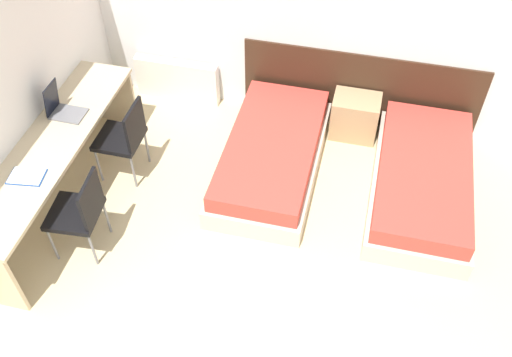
{
  "coord_description": "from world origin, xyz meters",
  "views": [
    {
      "loc": [
        0.83,
        -1.37,
        4.29
      ],
      "look_at": [
        0.0,
        2.03,
        0.55
      ],
      "focal_mm": 40.0,
      "sensor_mm": 36.0,
      "label": 1
    }
  ],
  "objects_px": {
    "chair_near_notebook": "(80,210)",
    "laptop": "(62,108)",
    "nightstand": "(355,116)",
    "chair_near_laptop": "(124,136)",
    "bed_near_door": "(422,181)",
    "bed_near_window": "(271,155)"
  },
  "relations": [
    {
      "from": "bed_near_window",
      "to": "laptop",
      "type": "bearing_deg",
      "value": -166.49
    },
    {
      "from": "bed_near_window",
      "to": "chair_near_laptop",
      "type": "distance_m",
      "value": 1.48
    },
    {
      "from": "bed_near_door",
      "to": "chair_near_laptop",
      "type": "height_order",
      "value": "chair_near_laptop"
    },
    {
      "from": "chair_near_notebook",
      "to": "laptop",
      "type": "distance_m",
      "value": 1.09
    },
    {
      "from": "bed_near_door",
      "to": "chair_near_notebook",
      "type": "xyz_separation_m",
      "value": [
        -2.92,
        -1.37,
        0.31
      ]
    },
    {
      "from": "bed_near_window",
      "to": "bed_near_door",
      "type": "distance_m",
      "value": 1.51
    },
    {
      "from": "chair_near_notebook",
      "to": "laptop",
      "type": "height_order",
      "value": "laptop"
    },
    {
      "from": "bed_near_window",
      "to": "laptop",
      "type": "relative_size",
      "value": 5.69
    },
    {
      "from": "bed_near_door",
      "to": "laptop",
      "type": "relative_size",
      "value": 5.69
    },
    {
      "from": "chair_near_notebook",
      "to": "laptop",
      "type": "xyz_separation_m",
      "value": [
        -0.54,
        0.9,
        0.3
      ]
    },
    {
      "from": "nightstand",
      "to": "laptop",
      "type": "distance_m",
      "value": 3.01
    },
    {
      "from": "chair_near_notebook",
      "to": "nightstand",
      "type": "bearing_deg",
      "value": 39.67
    },
    {
      "from": "chair_near_laptop",
      "to": "nightstand",
      "type": "bearing_deg",
      "value": 27.63
    },
    {
      "from": "chair_near_laptop",
      "to": "chair_near_notebook",
      "type": "bearing_deg",
      "value": -90.3
    },
    {
      "from": "bed_near_door",
      "to": "laptop",
      "type": "xyz_separation_m",
      "value": [
        -3.45,
        -0.47,
        0.61
      ]
    },
    {
      "from": "bed_near_window",
      "to": "laptop",
      "type": "height_order",
      "value": "laptop"
    },
    {
      "from": "chair_near_laptop",
      "to": "laptop",
      "type": "xyz_separation_m",
      "value": [
        -0.54,
        -0.08,
        0.3
      ]
    },
    {
      "from": "nightstand",
      "to": "laptop",
      "type": "xyz_separation_m",
      "value": [
        -2.69,
        -1.23,
        0.57
      ]
    },
    {
      "from": "bed_near_window",
      "to": "laptop",
      "type": "distance_m",
      "value": 2.08
    },
    {
      "from": "nightstand",
      "to": "chair_near_laptop",
      "type": "height_order",
      "value": "chair_near_laptop"
    },
    {
      "from": "bed_near_door",
      "to": "nightstand",
      "type": "xyz_separation_m",
      "value": [
        -0.76,
        0.76,
        0.04
      ]
    },
    {
      "from": "nightstand",
      "to": "chair_near_notebook",
      "type": "xyz_separation_m",
      "value": [
        -2.16,
        -2.13,
        0.27
      ]
    }
  ]
}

